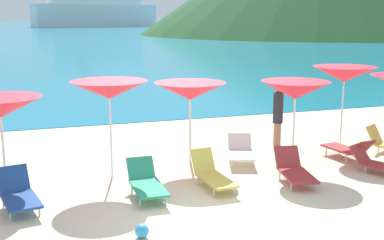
{
  "coord_description": "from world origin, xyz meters",
  "views": [
    {
      "loc": [
        -2.87,
        -8.2,
        3.69
      ],
      "look_at": [
        0.93,
        3.22,
        1.2
      ],
      "focal_mm": 46.42,
      "sensor_mm": 36.0,
      "label": 1
    }
  ],
  "objects_px": {
    "umbrella_3": "(109,90)",
    "umbrella_4": "(190,91)",
    "umbrella_5": "(295,90)",
    "umbrella_6": "(344,74)",
    "umbrella_2": "(0,107)",
    "lounge_chair_8": "(380,163)",
    "beach_ball": "(142,231)",
    "lounge_chair_4": "(146,182)",
    "lounge_chair_11": "(19,193)",
    "lounge_chair_2": "(294,170)",
    "lounge_chair_6": "(212,174)",
    "cruise_ship": "(95,7)",
    "beachgoer_1": "(278,113)",
    "lounge_chair_5": "(348,148)",
    "lounge_chair_10": "(241,151)"
  },
  "relations": [
    {
      "from": "umbrella_3",
      "to": "umbrella_4",
      "type": "distance_m",
      "value": 2.23
    },
    {
      "from": "umbrella_5",
      "to": "umbrella_6",
      "type": "distance_m",
      "value": 2.42
    },
    {
      "from": "umbrella_2",
      "to": "lounge_chair_8",
      "type": "xyz_separation_m",
      "value": [
        8.51,
        -1.73,
        -1.56
      ]
    },
    {
      "from": "beach_ball",
      "to": "lounge_chair_4",
      "type": "bearing_deg",
      "value": 74.61
    },
    {
      "from": "umbrella_2",
      "to": "lounge_chair_11",
      "type": "bearing_deg",
      "value": -78.04
    },
    {
      "from": "lounge_chair_2",
      "to": "lounge_chair_11",
      "type": "relative_size",
      "value": 1.07
    },
    {
      "from": "umbrella_4",
      "to": "lounge_chair_4",
      "type": "bearing_deg",
      "value": -128.42
    },
    {
      "from": "umbrella_3",
      "to": "lounge_chair_6",
      "type": "bearing_deg",
      "value": -35.46
    },
    {
      "from": "lounge_chair_2",
      "to": "cruise_ship",
      "type": "xyz_separation_m",
      "value": [
        22.17,
        198.18,
        7.73
      ]
    },
    {
      "from": "lounge_chair_6",
      "to": "beachgoer_1",
      "type": "bearing_deg",
      "value": 37.93
    },
    {
      "from": "lounge_chair_8",
      "to": "lounge_chair_11",
      "type": "bearing_deg",
      "value": 152.21
    },
    {
      "from": "lounge_chair_5",
      "to": "cruise_ship",
      "type": "relative_size",
      "value": 0.03
    },
    {
      "from": "lounge_chair_8",
      "to": "lounge_chair_6",
      "type": "bearing_deg",
      "value": 150.11
    },
    {
      "from": "umbrella_3",
      "to": "cruise_ship",
      "type": "distance_m",
      "value": 198.34
    },
    {
      "from": "lounge_chair_5",
      "to": "beach_ball",
      "type": "relative_size",
      "value": 6.29
    },
    {
      "from": "lounge_chair_10",
      "to": "cruise_ship",
      "type": "height_order",
      "value": "cruise_ship"
    },
    {
      "from": "umbrella_3",
      "to": "lounge_chair_10",
      "type": "relative_size",
      "value": 1.65
    },
    {
      "from": "umbrella_4",
      "to": "lounge_chair_8",
      "type": "relative_size",
      "value": 1.32
    },
    {
      "from": "umbrella_6",
      "to": "beach_ball",
      "type": "height_order",
      "value": "umbrella_6"
    },
    {
      "from": "umbrella_2",
      "to": "lounge_chair_4",
      "type": "relative_size",
      "value": 1.31
    },
    {
      "from": "umbrella_6",
      "to": "lounge_chair_8",
      "type": "height_order",
      "value": "umbrella_6"
    },
    {
      "from": "umbrella_4",
      "to": "lounge_chair_11",
      "type": "height_order",
      "value": "umbrella_4"
    },
    {
      "from": "lounge_chair_2",
      "to": "lounge_chair_10",
      "type": "xyz_separation_m",
      "value": [
        -0.54,
        1.78,
        0.02
      ]
    },
    {
      "from": "lounge_chair_4",
      "to": "umbrella_3",
      "type": "bearing_deg",
      "value": 108.4
    },
    {
      "from": "umbrella_6",
      "to": "beachgoer_1",
      "type": "distance_m",
      "value": 2.16
    },
    {
      "from": "umbrella_6",
      "to": "lounge_chair_6",
      "type": "relative_size",
      "value": 1.56
    },
    {
      "from": "umbrella_2",
      "to": "cruise_ship",
      "type": "xyz_separation_m",
      "value": [
        28.41,
        196.56,
        6.21
      ]
    },
    {
      "from": "umbrella_5",
      "to": "cruise_ship",
      "type": "distance_m",
      "value": 198.13
    },
    {
      "from": "lounge_chair_6",
      "to": "lounge_chair_11",
      "type": "bearing_deg",
      "value": 175.44
    },
    {
      "from": "umbrella_6",
      "to": "beachgoer_1",
      "type": "height_order",
      "value": "umbrella_6"
    },
    {
      "from": "beach_ball",
      "to": "lounge_chair_2",
      "type": "bearing_deg",
      "value": 24.41
    },
    {
      "from": "lounge_chair_4",
      "to": "lounge_chair_6",
      "type": "relative_size",
      "value": 1.03
    },
    {
      "from": "umbrella_2",
      "to": "umbrella_6",
      "type": "height_order",
      "value": "umbrella_6"
    },
    {
      "from": "lounge_chair_8",
      "to": "umbrella_2",
      "type": "bearing_deg",
      "value": 143.34
    },
    {
      "from": "umbrella_6",
      "to": "lounge_chair_11",
      "type": "xyz_separation_m",
      "value": [
        -8.84,
        -2.09,
        -1.8
      ]
    },
    {
      "from": "umbrella_2",
      "to": "beach_ball",
      "type": "height_order",
      "value": "umbrella_2"
    },
    {
      "from": "lounge_chair_2",
      "to": "cruise_ship",
      "type": "relative_size",
      "value": 0.03
    },
    {
      "from": "umbrella_3",
      "to": "beach_ball",
      "type": "bearing_deg",
      "value": -91.06
    },
    {
      "from": "umbrella_5",
      "to": "lounge_chair_10",
      "type": "distance_m",
      "value": 2.08
    },
    {
      "from": "umbrella_3",
      "to": "umbrella_5",
      "type": "bearing_deg",
      "value": -4.14
    },
    {
      "from": "lounge_chair_10",
      "to": "beach_ball",
      "type": "height_order",
      "value": "lounge_chair_10"
    },
    {
      "from": "lounge_chair_8",
      "to": "beachgoer_1",
      "type": "relative_size",
      "value": 0.87
    },
    {
      "from": "lounge_chair_4",
      "to": "beachgoer_1",
      "type": "height_order",
      "value": "beachgoer_1"
    },
    {
      "from": "umbrella_5",
      "to": "lounge_chair_2",
      "type": "bearing_deg",
      "value": -118.44
    },
    {
      "from": "lounge_chair_11",
      "to": "beachgoer_1",
      "type": "xyz_separation_m",
      "value": [
        7.13,
        2.75,
        0.67
      ]
    },
    {
      "from": "lounge_chair_2",
      "to": "lounge_chair_11",
      "type": "height_order",
      "value": "lounge_chair_11"
    },
    {
      "from": "lounge_chair_2",
      "to": "lounge_chair_6",
      "type": "height_order",
      "value": "lounge_chair_6"
    },
    {
      "from": "lounge_chair_2",
      "to": "umbrella_5",
      "type": "bearing_deg",
      "value": 72.8
    },
    {
      "from": "umbrella_5",
      "to": "beach_ball",
      "type": "distance_m",
      "value": 5.89
    },
    {
      "from": "lounge_chair_8",
      "to": "lounge_chair_10",
      "type": "bearing_deg",
      "value": 120.85
    }
  ]
}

